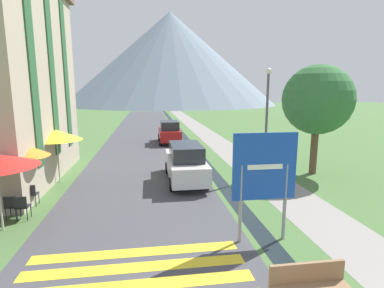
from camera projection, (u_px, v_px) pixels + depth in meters
ground_plane at (176, 146)px, 23.44m from camera, size 160.00×160.00×0.00m
road at (145, 130)px, 32.82m from camera, size 6.40×60.00×0.01m
footpath at (199, 129)px, 33.70m from camera, size 2.20×60.00×0.01m
drainage_channel at (178, 129)px, 33.35m from camera, size 0.60×60.00×0.00m
crosswalk_marking at (135, 276)px, 6.99m from camera, size 5.44×2.54×0.01m
mountain_distant at (170, 59)px, 91.54m from camera, size 63.58×63.58×27.51m
road_sign at (264, 174)px, 8.33m from camera, size 1.84×0.11×3.16m
parked_car_near at (186, 163)px, 14.21m from camera, size 1.74×4.53×1.82m
parked_car_far at (169, 132)px, 24.61m from camera, size 1.78×3.81×1.82m
cafe_chair_near_left at (22, 206)px, 9.94m from camera, size 0.40×0.40×0.85m
cafe_chair_middle at (31, 193)px, 11.15m from camera, size 0.40×0.40×0.85m
cafe_chair_near_right at (12, 205)px, 10.00m from camera, size 0.40×0.40×0.85m
cafe_umbrella_middle_orange at (23, 150)px, 11.14m from camera, size 1.91×1.91×2.33m
cafe_umbrella_rear_yellow at (56, 135)px, 13.75m from camera, size 2.30×2.30×2.51m
person_seated_near at (9, 193)px, 10.60m from camera, size 0.32×0.32×1.26m
streetlamp at (267, 114)px, 14.53m from camera, size 0.28×0.28×5.33m
tree_by_path at (318, 100)px, 15.02m from camera, size 3.50×3.50×5.58m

